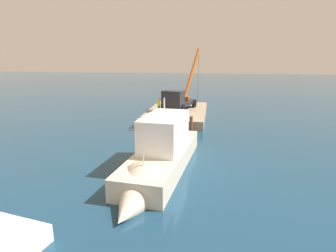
% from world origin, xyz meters
% --- Properties ---
extents(ground, '(200.00, 200.00, 0.00)m').
position_xyz_m(ground, '(0.00, 0.00, 0.00)').
color(ground, navy).
extents(dock, '(12.71, 7.16, 1.00)m').
position_xyz_m(dock, '(-6.89, 0.00, 0.50)').
color(dock, gray).
rests_on(dock, ground).
extents(crane_truck, '(9.14, 4.23, 7.69)m').
position_xyz_m(crane_truck, '(-6.91, 0.13, 2.40)').
color(crane_truck, black).
rests_on(crane_truck, dock).
extents(dock_worker, '(0.34, 0.34, 1.78)m').
position_xyz_m(dock_worker, '(-5.07, -1.98, 1.91)').
color(dock_worker, '#3C3C3C').
rests_on(dock_worker, dock).
extents(salvaged_car, '(4.39, 2.54, 2.81)m').
position_xyz_m(salvaged_car, '(1.02, -0.38, 0.67)').
color(salvaged_car, '#99999E').
rests_on(salvaged_car, ground).
extents(moored_yacht, '(13.13, 4.40, 6.21)m').
position_xyz_m(moored_yacht, '(11.09, 0.98, 0.71)').
color(moored_yacht, beige).
rests_on(moored_yacht, ground).
extents(piling_near, '(0.29, 0.29, 1.43)m').
position_xyz_m(piling_near, '(0.06, -2.90, 0.71)').
color(piling_near, brown).
rests_on(piling_near, ground).
extents(piling_mid, '(0.40, 0.40, 1.71)m').
position_xyz_m(piling_mid, '(0.05, -0.72, 0.86)').
color(piling_mid, brown).
rests_on(piling_mid, ground).
extents(piling_far, '(0.37, 0.37, 1.73)m').
position_xyz_m(piling_far, '(0.02, 0.61, 0.87)').
color(piling_far, brown).
rests_on(piling_far, ground).
extents(piling_end, '(0.33, 0.33, 1.64)m').
position_xyz_m(piling_end, '(-0.23, 2.33, 0.82)').
color(piling_end, brown).
rests_on(piling_end, ground).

